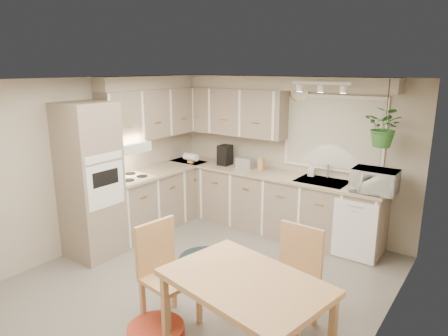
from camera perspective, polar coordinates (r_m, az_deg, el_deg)
The scene contains 35 objects.
floor at distance 5.12m, azimuth -2.42°, elevation -15.42°, with size 4.20×4.20×0.00m, color slate.
ceiling at distance 4.46m, azimuth -2.74°, elevation 12.50°, with size 4.20×4.20×0.00m, color silver.
wall_back at distance 6.38m, azimuth 9.18°, elevation 1.98°, with size 4.00×0.04×2.40m, color #ADA28F.
wall_front at distance 3.37m, azimuth -25.64°, elevation -10.57°, with size 4.00×0.04×2.40m, color #ADA28F.
wall_left at distance 6.06m, azimuth -17.62°, elevation 0.83°, with size 0.04×4.20×2.40m, color #ADA28F.
wall_right at distance 3.81m, azimuth 21.98°, elevation -7.31°, with size 0.04×4.20×2.40m, color #ADA28F.
base_cab_left at distance 6.58m, azimuth -9.46°, elevation -4.42°, with size 0.60×1.85×0.90m, color gray.
base_cab_back at distance 6.41m, azimuth 6.10°, elevation -4.81°, with size 3.60×0.60×0.90m, color gray.
counter_left at distance 6.44m, azimuth -9.57°, elevation -0.47°, with size 0.64×1.89×0.04m, color tan.
counter_back at distance 6.27m, azimuth 6.17°, elevation -0.77°, with size 3.64×0.64×0.04m, color tan.
oven_stack at distance 5.62m, azimuth -18.55°, elevation -1.82°, with size 0.65×0.65×2.10m, color gray.
wall_oven_face at distance 5.37m, azimuth -16.53°, elevation -2.40°, with size 0.02×0.56×0.58m, color white.
upper_cab_left at distance 6.46m, azimuth -9.96°, elevation 7.73°, with size 0.35×2.00×0.75m, color gray.
upper_cab_back at distance 6.63m, azimuth 0.89°, elevation 8.10°, with size 2.00×0.35×0.75m, color gray.
soffit_left at distance 6.44m, azimuth -10.30°, elevation 11.94°, with size 0.30×2.00×0.20m, color #ADA28F.
soffit_back at distance 6.20m, azimuth 7.26°, elevation 11.97°, with size 3.60×0.30×0.20m, color #ADA28F.
cooktop at distance 6.05m, azimuth -13.35°, elevation -1.37°, with size 0.52×0.58×0.02m, color white.
range_hood at distance 5.97m, azimuth -13.73°, elevation 2.87°, with size 0.40×0.60×0.14m, color white.
window_blinds at distance 6.01m, azimuth 15.19°, elevation 4.80°, with size 1.40×0.02×1.00m, color beige.
window_frame at distance 6.01m, azimuth 15.22°, elevation 4.81°, with size 1.50×0.02×1.10m, color white.
sink at distance 5.91m, azimuth 13.82°, elevation -2.23°, with size 0.70×0.48×0.10m, color #ABACB2.
dishwasher_front at distance 5.60m, azimuth 18.05°, elevation -8.61°, with size 0.58×0.01×0.83m, color white.
track_light_bar at distance 5.45m, azimuth 13.70°, elevation 11.70°, with size 0.80×0.04×0.04m, color white.
wall_clock at distance 6.16m, azimuth 10.68°, elevation 10.70°, with size 0.30×0.30×0.03m, color #DFC24F.
dining_table at distance 3.64m, azimuth 2.96°, elevation -21.35°, with size 1.33×0.89×0.84m, color tan.
chair_left at distance 4.12m, azimuth -7.70°, elevation -15.12°, with size 0.49×0.49×1.04m, color tan.
chair_back at distance 4.08m, azimuth 9.41°, elevation -15.69°, with size 0.48×0.48×1.02m, color tan.
braided_rug at distance 5.42m, azimuth -1.33°, elevation -13.60°, with size 1.18×0.89×0.01m, color black.
pet_bed at distance 4.18m, azimuth -9.69°, elevation -22.17°, with size 0.55×0.55×0.13m, color #AB3922.
microwave at distance 5.54m, azimuth 20.74°, elevation -1.40°, with size 0.56×0.31×0.38m, color white.
soap_bottle at distance 6.11m, azimuth 12.37°, elevation -0.79°, with size 0.09×0.20×0.09m, color white.
hanging_plant at distance 5.40m, azimuth 21.98°, elevation 4.84°, with size 0.46×0.51×0.40m, color #306A2A.
coffee_maker at distance 6.66m, azimuth 0.15°, elevation 1.87°, with size 0.19×0.23×0.33m, color black.
toaster at distance 6.48m, azimuth 2.98°, elevation 0.76°, with size 0.28×0.16×0.17m, color #ABACB2.
knife_block at distance 6.36m, azimuth 5.35°, elevation 0.56°, with size 0.09×0.09×0.19m, color tan.
Camera 1 is at (2.76, -3.49, 2.53)m, focal length 32.00 mm.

